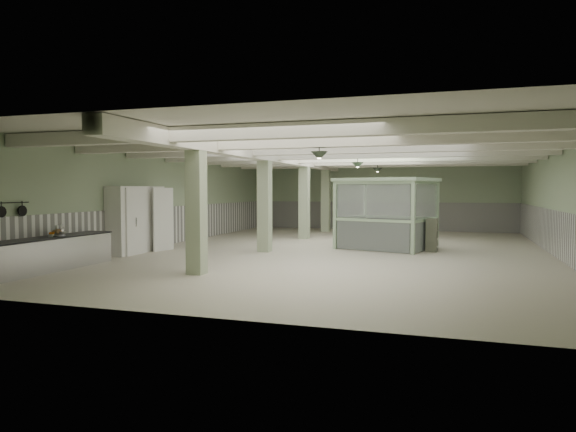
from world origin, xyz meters
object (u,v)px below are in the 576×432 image
(walkin_cooler, at_px, (137,218))
(prep_counter, at_px, (42,255))
(filing_cabinet, at_px, (432,235))
(guard_booth, at_px, (387,201))

(walkin_cooler, bearing_deg, prep_counter, -88.91)
(walkin_cooler, xyz_separation_m, filing_cabinet, (9.71, 3.41, -0.61))
(prep_counter, height_order, walkin_cooler, walkin_cooler)
(walkin_cooler, distance_m, filing_cabinet, 10.31)
(walkin_cooler, relative_size, guard_booth, 0.67)
(prep_counter, distance_m, walkin_cooler, 4.49)
(prep_counter, xyz_separation_m, filing_cabinet, (9.63, 7.84, 0.12))
(walkin_cooler, relative_size, filing_cabinet, 2.24)
(prep_counter, bearing_deg, guard_booth, 46.37)
(walkin_cooler, bearing_deg, filing_cabinet, 19.36)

